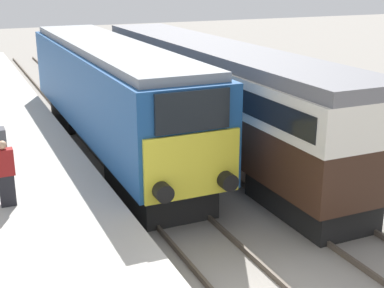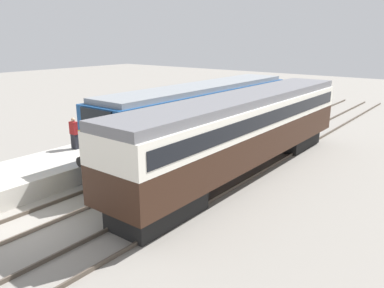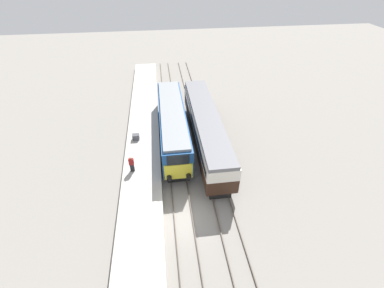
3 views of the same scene
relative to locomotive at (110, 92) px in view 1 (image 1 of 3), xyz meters
name	(u,v)px [view 1 (image 1 of 3)]	position (x,y,z in m)	size (l,w,h in m)	color
platform_left	(30,179)	(-3.30, -2.78, -1.78)	(3.50, 50.00, 0.85)	#B7B2A8
rails_near_track	(172,210)	(0.00, -5.78, -2.13)	(1.51, 60.00, 0.14)	#4C4238
rails_far_track	(278,190)	(3.40, -5.78, -2.13)	(1.50, 60.00, 0.14)	#4C4238
locomotive	(110,92)	(0.00, 0.00, 0.00)	(2.70, 14.72, 3.94)	black
passenger_carriage	(212,87)	(3.40, -1.26, 0.14)	(2.75, 16.40, 3.87)	black
person_on_platform	(5,174)	(-4.13, -5.44, -0.55)	(0.44, 0.26, 1.63)	black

